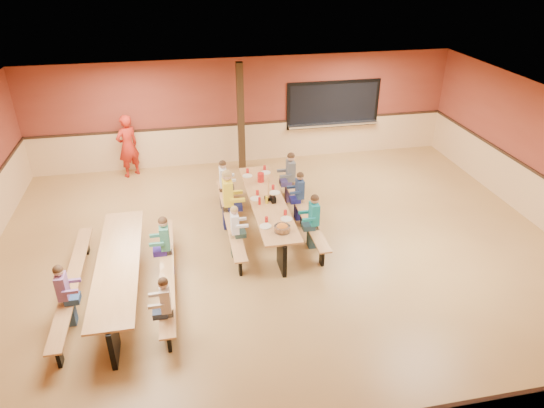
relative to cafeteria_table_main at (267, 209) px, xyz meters
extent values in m
plane|color=olive|center=(0.12, -1.01, -0.53)|extent=(12.00, 12.00, 0.00)
cube|color=brown|center=(0.12, 3.99, 0.97)|extent=(12.00, 0.04, 3.00)
cube|color=brown|center=(0.12, -6.01, 0.97)|extent=(12.00, 0.04, 3.00)
cube|color=white|center=(0.12, -1.01, 2.47)|extent=(12.00, 10.00, 0.04)
cube|color=black|center=(2.72, 3.96, 1.02)|extent=(2.60, 0.06, 1.20)
cube|color=silver|center=(2.72, 3.87, 0.45)|extent=(2.70, 0.28, 0.06)
cube|color=black|center=(-0.08, 3.39, 0.97)|extent=(0.18, 0.18, 3.00)
cube|color=#BF834B|center=(0.00, 0.00, 0.19)|extent=(0.75, 3.60, 0.04)
cube|color=black|center=(0.00, -1.55, -0.18)|extent=(0.08, 0.60, 0.70)
cube|color=black|center=(0.00, 1.55, -0.18)|extent=(0.08, 0.60, 0.70)
cube|color=#BF834B|center=(-0.83, 0.00, -0.09)|extent=(0.26, 3.60, 0.04)
cube|color=black|center=(-0.83, 0.00, -0.32)|extent=(0.06, 0.18, 0.41)
cube|color=#BF834B|center=(0.83, 0.00, -0.09)|extent=(0.26, 3.60, 0.04)
cube|color=black|center=(0.83, 0.00, -0.32)|extent=(0.06, 0.18, 0.41)
cube|color=#BF834B|center=(-3.03, -1.76, 0.19)|extent=(0.75, 3.60, 0.04)
cube|color=black|center=(-3.03, -3.31, -0.18)|extent=(0.08, 0.60, 0.70)
cube|color=black|center=(-3.03, -0.21, -0.18)|extent=(0.08, 0.60, 0.70)
cube|color=#BF834B|center=(-3.85, -1.76, -0.09)|extent=(0.26, 3.60, 0.04)
cube|color=black|center=(-3.85, -1.76, -0.32)|extent=(0.06, 0.18, 0.41)
cube|color=#BF834B|center=(-2.20, -1.76, -0.09)|extent=(0.26, 3.60, 0.04)
cube|color=black|center=(-2.20, -1.76, -0.32)|extent=(0.06, 0.18, 0.41)
imported|color=#AE2013|center=(-3.16, 3.54, 0.34)|extent=(0.76, 0.71, 1.74)
cylinder|color=red|center=(0.03, 0.93, 0.32)|extent=(0.16, 0.16, 0.22)
cube|color=black|center=(0.12, -0.13, 0.28)|extent=(0.10, 0.14, 0.13)
cylinder|color=yellow|center=(-0.03, -0.15, 0.30)|extent=(0.06, 0.06, 0.17)
cylinder|color=#B2140F|center=(-0.19, -0.17, 0.30)|extent=(0.06, 0.06, 0.17)
cube|color=black|center=(0.04, 0.02, 0.24)|extent=(0.16, 0.16, 0.06)
cube|color=#BF834B|center=(0.04, 0.02, 0.52)|extent=(0.02, 0.09, 0.50)
camera|label=1|loc=(-1.71, -9.22, 5.21)|focal=32.00mm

